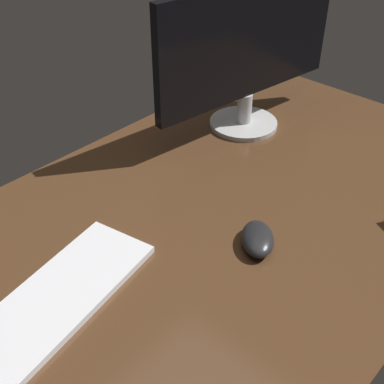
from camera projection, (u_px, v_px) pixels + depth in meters
desk at (219, 216)px, 107.30cm from camera, size 140.00×84.00×2.00cm
monitor at (248, 52)px, 124.36cm from camera, size 55.27×17.97×37.15cm
keyboard at (54, 301)px, 86.45cm from camera, size 40.90×21.51×1.34cm
computer_mouse at (258, 239)px, 97.63cm from camera, size 11.93×11.47×3.40cm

